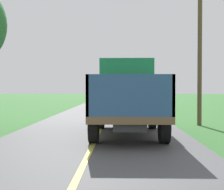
# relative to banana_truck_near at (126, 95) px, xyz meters

# --- Properties ---
(banana_truck_near) EXTENTS (2.38, 5.82, 2.80)m
(banana_truck_near) POSITION_rel_banana_truck_near_xyz_m (0.00, 0.00, 0.00)
(banana_truck_near) COLOR #2D2D30
(banana_truck_near) RESTS_ON road_surface
(banana_truck_far) EXTENTS (2.38, 5.81, 2.80)m
(banana_truck_far) POSITION_rel_banana_truck_near_xyz_m (0.09, 14.40, 0.01)
(banana_truck_far) COLOR #2D2D30
(banana_truck_far) RESTS_ON road_surface
(utility_pole_roadside) EXTENTS (2.48, 0.20, 7.69)m
(utility_pole_roadside) POSITION_rel_banana_truck_near_xyz_m (3.46, 2.81, 2.74)
(utility_pole_roadside) COLOR brown
(utility_pole_roadside) RESTS_ON ground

